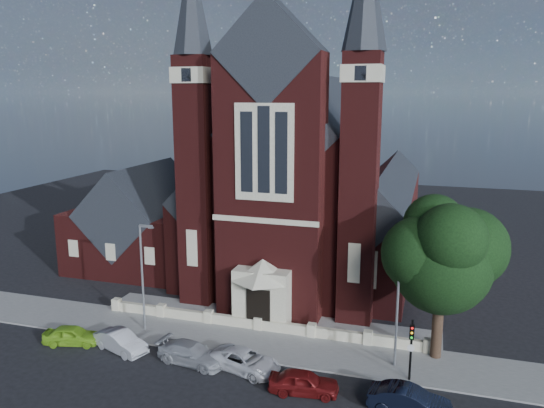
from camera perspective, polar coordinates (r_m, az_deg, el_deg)
The scene contains 16 objects.
ground at distance 47.71m, azimuth 1.84°, elevation -9.25°, with size 120.00×120.00×0.00m, color black.
pavement_strip at distance 38.53m, azimuth -2.43°, elevation -14.64°, with size 60.00×5.00×0.12m, color slate.
forecourt_paving at distance 41.95m, azimuth -0.56°, elevation -12.32°, with size 26.00×3.00×0.14m, color slate.
forecourt_wall at distance 40.23m, azimuth -1.45°, elevation -13.43°, with size 24.00×0.40×0.90m, color #B4AC8F.
church at distance 52.97m, azimuth 4.16°, elevation 2.07°, with size 20.01×34.90×29.20m.
parish_hall at distance 55.22m, azimuth -13.52°, elevation -2.26°, with size 12.00×12.20×10.24m.
street_tree at distance 35.19m, azimuth 17.99°, elevation -5.63°, with size 6.40×6.60×10.70m.
street_lamp_left at distance 39.52m, azimuth -13.70°, elevation -7.06°, with size 1.16×0.22×8.09m.
street_lamp_right at distance 34.38m, azimuth 13.53°, elevation -9.96°, with size 1.16×0.22×8.09m.
traffic_signal at distance 33.72m, azimuth 14.76°, elevation -14.23°, with size 0.28×0.42×4.00m.
car_lime_van at distance 40.43m, azimuth -20.70°, elevation -13.07°, with size 1.57×3.91×1.33m, color #85C327.
car_silver_a at distance 38.44m, azimuth -15.97°, elevation -14.04°, with size 1.46×4.19×1.38m, color #B1B3B9.
car_silver_b at distance 35.95m, azimuth -8.63°, elevation -15.61°, with size 1.91×4.71×1.37m, color #9C9EA3.
car_white_suv at distance 34.83m, azimuth -2.94°, elevation -16.48°, with size 2.19×4.75×1.32m, color white.
car_dark_red at distance 32.55m, azimuth 3.43°, elevation -18.60°, with size 1.65×4.10×1.40m, color maroon.
car_navy at distance 31.73m, azimuth 14.55°, elevation -19.80°, with size 1.56×4.46×1.47m, color black.
Camera 1 is at (11.63, -27.95, 17.21)m, focal length 35.00 mm.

